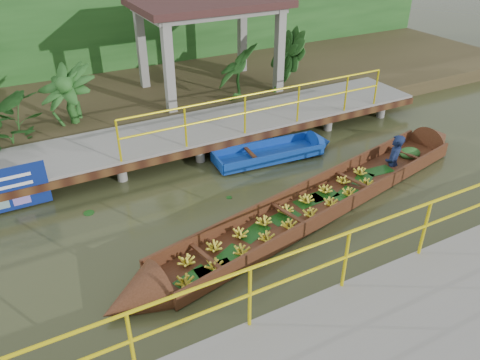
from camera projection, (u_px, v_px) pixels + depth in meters
name	position (u px, v px, depth m)	size (l,w,h in m)	color
ground	(210.00, 228.00, 9.37)	(80.00, 80.00, 0.00)	#2B3219
land_strip	(110.00, 99.00, 14.94)	(30.00, 8.00, 0.45)	#372E1B
far_dock	(152.00, 141.00, 11.74)	(16.00, 2.06, 1.66)	gray
near_dock	(403.00, 351.00, 6.45)	(18.00, 2.40, 1.73)	gray
pavilion	(208.00, 12.00, 13.93)	(4.40, 3.00, 3.00)	gray
foliage_backdrop	(84.00, 26.00, 15.93)	(30.00, 0.80, 4.00)	#194415
vendor_boat	(330.00, 194.00, 10.10)	(10.19, 3.09, 2.01)	#3B2010
moored_blue_boat	(295.00, 149.00, 12.11)	(3.30, 1.11, 0.77)	#0D3596
tropical_plants	(60.00, 100.00, 12.04)	(14.28, 1.28, 1.60)	#194415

